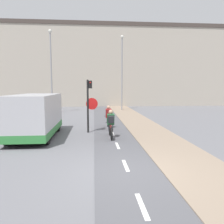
% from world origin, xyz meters
% --- Properties ---
extents(ground_plane, '(120.00, 120.00, 0.00)m').
position_xyz_m(ground_plane, '(0.00, 0.00, 0.00)').
color(ground_plane, slate).
extents(bike_lane, '(2.08, 60.00, 0.02)m').
position_xyz_m(bike_lane, '(0.00, 0.00, 0.01)').
color(bike_lane, '#56565B').
rests_on(bike_lane, ground_plane).
extents(sidewalk_strip, '(2.40, 60.00, 0.05)m').
position_xyz_m(sidewalk_strip, '(2.24, 0.00, 0.03)').
color(sidewalk_strip, gray).
rests_on(sidewalk_strip, ground_plane).
extents(building_row_background, '(60.00, 5.20, 11.27)m').
position_xyz_m(building_row_background, '(0.00, 25.77, 5.64)').
color(building_row_background, '#B2A899').
rests_on(building_row_background, ground_plane).
extents(traffic_light_pole, '(0.67, 0.25, 3.04)m').
position_xyz_m(traffic_light_pole, '(-1.30, 6.09, 1.89)').
color(traffic_light_pole, black).
rests_on(traffic_light_pole, ground_plane).
extents(street_lamp_far, '(0.36, 0.36, 8.27)m').
position_xyz_m(street_lamp_far, '(-5.26, 16.05, 4.93)').
color(street_lamp_far, gray).
rests_on(street_lamp_far, ground_plane).
extents(street_lamp_sidewalk, '(0.36, 0.36, 8.33)m').
position_xyz_m(street_lamp_sidewalk, '(2.13, 18.16, 4.96)').
color(street_lamp_sidewalk, gray).
rests_on(street_lamp_sidewalk, ground_plane).
extents(cyclist_near, '(0.46, 1.76, 1.47)m').
position_xyz_m(cyclist_near, '(-0.18, 4.60, 0.71)').
color(cyclist_near, black).
rests_on(cyclist_near, ground_plane).
extents(cyclist_far, '(0.46, 1.73, 1.47)m').
position_xyz_m(cyclist_far, '(-0.12, 7.26, 0.66)').
color(cyclist_far, black).
rests_on(cyclist_far, ground_plane).
extents(van, '(2.03, 4.76, 2.24)m').
position_xyz_m(van, '(-4.09, 5.11, 1.11)').
color(van, '#B7B7BC').
rests_on(van, ground_plane).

